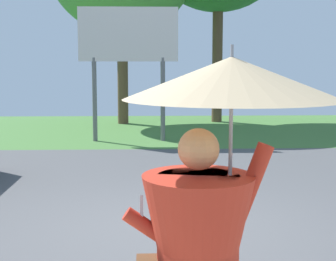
% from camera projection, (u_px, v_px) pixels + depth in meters
% --- Properties ---
extents(ground_plane, '(40.00, 22.00, 0.20)m').
position_uv_depth(ground_plane, '(165.00, 179.00, 9.31)').
color(ground_plane, '#4C4C4F').
extents(monk_pedestrian, '(1.14, 1.13, 2.13)m').
position_uv_depth(monk_pedestrian, '(207.00, 229.00, 2.73)').
color(monk_pedestrian, '#B22D1E').
rests_on(monk_pedestrian, ground_plane).
extents(roadside_billboard, '(2.60, 0.12, 3.50)m').
position_uv_depth(roadside_billboard, '(128.00, 44.00, 13.37)').
color(roadside_billboard, slate).
rests_on(roadside_billboard, ground_plane).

